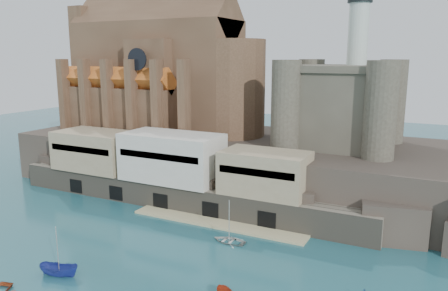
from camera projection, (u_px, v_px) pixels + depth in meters
ground at (138, 269)px, 55.63m from camera, size 300.00×300.00×0.00m
promontory at (256, 164)px, 89.17m from camera, size 100.00×36.00×10.00m
quay at (170, 172)px, 79.09m from camera, size 70.00×12.00×13.05m
church at (163, 76)px, 98.42m from camera, size 47.00×25.93×30.51m
castle_keep at (341, 102)px, 80.80m from camera, size 21.20×21.20×29.30m
boat_2 at (60, 276)px, 53.96m from camera, size 2.41×2.37×5.21m
boat_6 at (229, 242)px, 63.69m from camera, size 1.12×3.58×4.98m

